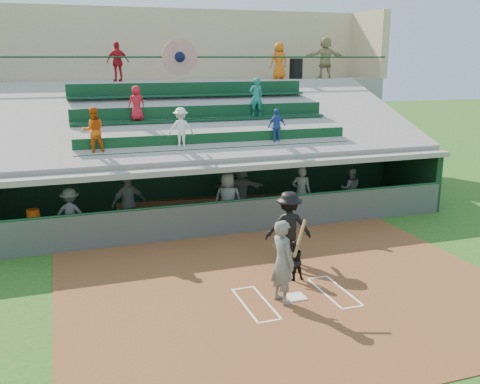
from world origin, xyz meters
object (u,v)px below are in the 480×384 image
object	(u,v)px
catcher	(294,260)
water_cooler	(33,216)
batter_at_plate	(283,262)
white_table	(33,233)
trash_bin	(296,69)
home_plate	(296,297)

from	to	relation	value
catcher	water_cooler	distance (m)	8.06
batter_at_plate	water_cooler	bearing A→B (deg)	132.75
batter_at_plate	catcher	size ratio (longest dim) A/B	1.91
batter_at_plate	white_table	bearing A→B (deg)	133.02
batter_at_plate	trash_bin	distance (m)	15.09
catcher	home_plate	bearing A→B (deg)	65.44
batter_at_plate	water_cooler	size ratio (longest dim) A/B	5.32
trash_bin	white_table	bearing A→B (deg)	-149.17
batter_at_plate	trash_bin	xyz separation A→B (m)	(6.25, 13.13, 4.05)
home_plate	batter_at_plate	distance (m)	1.07
home_plate	batter_at_plate	bearing A→B (deg)	-166.18
batter_at_plate	trash_bin	bearing A→B (deg)	64.56
home_plate	white_table	xyz separation A→B (m)	(-6.04, 5.94, 0.37)
water_cooler	trash_bin	world-z (taller)	trash_bin
home_plate	white_table	world-z (taller)	white_table
home_plate	trash_bin	world-z (taller)	trash_bin
batter_at_plate	white_table	xyz separation A→B (m)	(-5.63, 6.04, -0.62)
white_table	water_cooler	distance (m)	0.56
home_plate	batter_at_plate	world-z (taller)	batter_at_plate
home_plate	catcher	world-z (taller)	catcher
catcher	water_cooler	xyz separation A→B (m)	(-6.37, 4.93, 0.42)
water_cooler	trash_bin	bearing A→B (deg)	31.01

